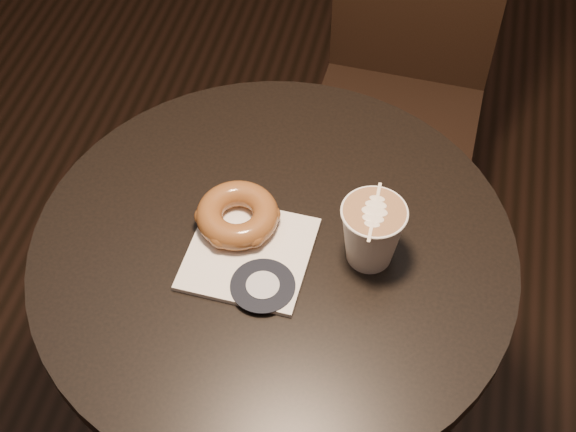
{
  "coord_description": "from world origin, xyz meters",
  "views": [
    {
      "loc": [
        0.17,
        -0.66,
        1.67
      ],
      "look_at": [
        0.01,
        0.03,
        0.79
      ],
      "focal_mm": 50.0,
      "sensor_mm": 36.0,
      "label": 1
    }
  ],
  "objects_px": {
    "latte_cup": "(372,234)",
    "doughnut": "(237,215)",
    "pastry_bag": "(249,254)",
    "cafe_table": "(275,319)",
    "chair": "(405,66)"
  },
  "relations": [
    {
      "from": "cafe_table",
      "to": "pastry_bag",
      "type": "bearing_deg",
      "value": -140.26
    },
    {
      "from": "latte_cup",
      "to": "pastry_bag",
      "type": "bearing_deg",
      "value": -167.72
    },
    {
      "from": "pastry_bag",
      "to": "doughnut",
      "type": "distance_m",
      "value": 0.06
    },
    {
      "from": "chair",
      "to": "latte_cup",
      "type": "bearing_deg",
      "value": -86.33
    },
    {
      "from": "cafe_table",
      "to": "chair",
      "type": "height_order",
      "value": "chair"
    },
    {
      "from": "cafe_table",
      "to": "doughnut",
      "type": "distance_m",
      "value": 0.23
    },
    {
      "from": "pastry_bag",
      "to": "doughnut",
      "type": "xyz_separation_m",
      "value": [
        -0.03,
        0.05,
        0.02
      ]
    },
    {
      "from": "chair",
      "to": "doughnut",
      "type": "bearing_deg",
      "value": -102.14
    },
    {
      "from": "doughnut",
      "to": "latte_cup",
      "type": "height_order",
      "value": "latte_cup"
    },
    {
      "from": "doughnut",
      "to": "chair",
      "type": "bearing_deg",
      "value": 75.21
    },
    {
      "from": "latte_cup",
      "to": "doughnut",
      "type": "bearing_deg",
      "value": 176.89
    },
    {
      "from": "chair",
      "to": "latte_cup",
      "type": "relative_size",
      "value": 9.06
    },
    {
      "from": "cafe_table",
      "to": "pastry_bag",
      "type": "xyz_separation_m",
      "value": [
        -0.03,
        -0.02,
        0.2
      ]
    },
    {
      "from": "cafe_table",
      "to": "doughnut",
      "type": "height_order",
      "value": "doughnut"
    },
    {
      "from": "chair",
      "to": "cafe_table",
      "type": "bearing_deg",
      "value": -97.26
    }
  ]
}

